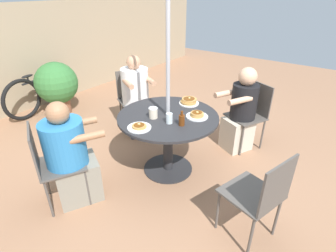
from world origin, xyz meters
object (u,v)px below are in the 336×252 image
pancake_plate_a (189,101)px  diner_east (241,113)px  diner_south (136,99)px  pancake_plate_c (197,115)px  diner_west (71,158)px  pancake_plate_b (139,127)px  patio_chair_north (261,194)px  coffee_cup (153,113)px  potted_shrub (57,85)px  patio_chair_east (251,111)px  drinking_glass_a (169,118)px  syrup_bottle (182,120)px  patio_table (168,128)px  patio_chair_south (133,96)px  patio_chair_west (51,161)px  bicycle (42,92)px

pancake_plate_a → diner_east: bearing=-40.0°
diner_south → pancake_plate_c: size_ratio=4.80×
diner_west → pancake_plate_b: bearing=78.8°
patio_chair_north → diner_east: (1.30, 0.71, 0.01)m
diner_east → pancake_plate_c: size_ratio=4.67×
coffee_cup → potted_shrub: (0.32, 2.35, -0.27)m
patio_chair_east → pancake_plate_b: (-1.50, 0.60, 0.23)m
patio_chair_north → drinking_glass_a: size_ratio=8.21×
diner_south → syrup_bottle: (-0.59, -1.18, 0.27)m
diner_east → pancake_plate_c: diner_east is taller
patio_chair_north → pancake_plate_c: 1.06m
patio_table → patio_chair_east: (1.10, -0.54, -0.06)m
patio_chair_north → patio_chair_south: same height
patio_chair_east → diner_west: (-2.04, 1.02, -0.02)m
patio_chair_west → drinking_glass_a: 1.20m
patio_chair_south → patio_chair_west: same height
pancake_plate_c → drinking_glass_a: (-0.29, 0.16, 0.03)m
diner_south → patio_chair_west: bearing=41.2°
patio_chair_east → potted_shrub: size_ratio=0.98×
patio_table → patio_chair_north: (-0.35, -1.17, -0.06)m
drinking_glass_a → potted_shrub: size_ratio=0.12×
patio_chair_east → diner_south: diner_south is taller
pancake_plate_b → diner_east: bearing=-21.1°
patio_chair_north → coffee_cup: patio_chair_north is taller
patio_table → pancake_plate_a: size_ratio=4.65×
patio_chair_south → patio_chair_north: bearing=95.6°
diner_west → pancake_plate_a: size_ratio=4.55×
diner_east → diner_west: diner_east is taller
pancake_plate_b → diner_west: bearing=141.9°
patio_table → diner_west: size_ratio=1.02×
diner_east → syrup_bottle: diner_east is taller
pancake_plate_c → diner_east: bearing=-13.7°
pancake_plate_b → bicycle: 2.75m
diner_west → pancake_plate_b: diner_west is taller
diner_east → syrup_bottle: 1.10m
diner_west → potted_shrub: 2.26m
patio_table → pancake_plate_b: (-0.40, 0.06, 0.17)m
pancake_plate_a → pancake_plate_b: bearing=175.4°
patio_chair_south → patio_chair_west: size_ratio=1.00×
coffee_cup → drinking_glass_a: (0.00, -0.21, -0.00)m
pancake_plate_b → coffee_cup: (0.26, 0.04, 0.04)m
patio_chair_west → syrup_bottle: 1.30m
pancake_plate_c → drinking_glass_a: 0.33m
coffee_cup → bicycle: coffee_cup is taller
patio_table → bicycle: size_ratio=0.78×
patio_chair_south → drinking_glass_a: 1.42m
patio_chair_north → syrup_bottle: size_ratio=5.54×
diner_east → bicycle: bearing=41.6°
syrup_bottle → pancake_plate_c: bearing=-6.3°
patio_chair_east → syrup_bottle: bearing=102.3°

